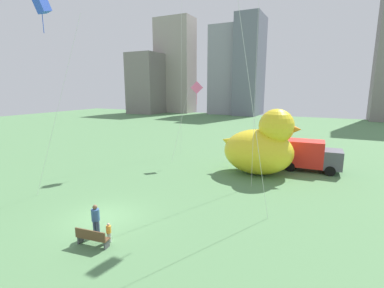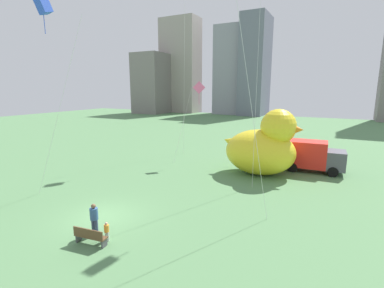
% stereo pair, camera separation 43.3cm
% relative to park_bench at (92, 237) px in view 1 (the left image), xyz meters
% --- Properties ---
extents(ground_plane, '(140.00, 140.00, 0.00)m').
position_rel_park_bench_xyz_m(ground_plane, '(-1.73, 2.55, -0.48)').
color(ground_plane, '#538151').
extents(park_bench, '(1.76, 0.67, 0.90)m').
position_rel_park_bench_xyz_m(park_bench, '(0.00, 0.00, 0.00)').
color(park_bench, brown).
rests_on(park_bench, ground).
extents(person_adult, '(0.42, 0.42, 1.71)m').
position_rel_park_bench_xyz_m(person_adult, '(-0.58, 0.87, 0.46)').
color(person_adult, '#38476B').
rests_on(person_adult, ground).
extents(person_child, '(0.25, 0.25, 1.02)m').
position_rel_park_bench_xyz_m(person_child, '(0.47, 0.66, 0.08)').
color(person_child, silver).
rests_on(person_child, ground).
extents(giant_inflatable_duck, '(7.15, 4.59, 5.92)m').
position_rel_park_bench_xyz_m(giant_inflatable_duck, '(4.69, 15.57, 2.04)').
color(giant_inflatable_duck, yellow).
rests_on(giant_inflatable_duck, ground).
extents(box_truck, '(5.61, 2.57, 2.85)m').
position_rel_park_bench_xyz_m(box_truck, '(8.43, 18.60, 0.96)').
color(box_truck, red).
rests_on(box_truck, ground).
extents(city_skyline, '(76.42, 19.35, 35.33)m').
position_rel_park_bench_xyz_m(city_skyline, '(-13.38, 70.95, 13.54)').
color(city_skyline, gray).
rests_on(city_skyline, ground).
extents(kite_blue, '(3.15, 3.20, 13.25)m').
position_rel_park_bench_xyz_m(kite_blue, '(-5.97, 2.99, 12.02)').
color(kite_blue, silver).
rests_on(kite_blue, ground).
extents(kite_pink, '(2.61, 3.91, 8.35)m').
position_rel_park_bench_xyz_m(kite_pink, '(-2.61, 17.27, 6.95)').
color(kite_pink, silver).
rests_on(kite_pink, ground).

